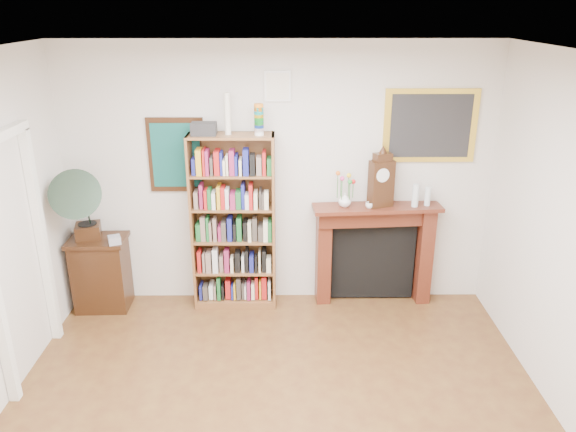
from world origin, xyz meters
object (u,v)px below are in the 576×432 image
object	(u,v)px
fireplace	(374,245)
flower_vase	(345,200)
teacup	(369,205)
cd_stack	(114,240)
mantel_clock	(381,181)
side_cabinet	(102,273)
gramophone	(79,201)
bottle_left	(415,195)
bottle_right	(428,196)
bookshelf	(233,214)

from	to	relation	value
fireplace	flower_vase	size ratio (longest dim) A/B	9.69
teacup	cd_stack	bearing A→B (deg)	-177.02
mantel_clock	teacup	size ratio (longest dim) A/B	6.91
cd_stack	flower_vase	size ratio (longest dim) A/B	0.85
side_cabinet	fireplace	xyz separation A→B (m)	(2.94, 0.14, 0.26)
side_cabinet	gramophone	size ratio (longest dim) A/B	0.99
flower_vase	bottle_left	world-z (taller)	bottle_left
gramophone	mantel_clock	distance (m)	3.06
cd_stack	teacup	world-z (taller)	teacup
bottle_left	flower_vase	bearing A→B (deg)	179.39
cd_stack	mantel_clock	xyz separation A→B (m)	(2.74, 0.20, 0.56)
flower_vase	side_cabinet	bearing A→B (deg)	-178.57
gramophone	cd_stack	distance (m)	0.52
teacup	bottle_left	distance (m)	0.49
gramophone	fireplace	bearing A→B (deg)	-9.83
bottle_right	teacup	bearing A→B (deg)	-172.08
side_cabinet	bottle_left	distance (m)	3.43
bottle_right	bookshelf	bearing A→B (deg)	-179.15
fireplace	bookshelf	bearing A→B (deg)	178.63
side_cabinet	flower_vase	size ratio (longest dim) A/B	5.73
flower_vase	bottle_left	xyz separation A→B (m)	(0.73, -0.01, 0.05)
bookshelf	flower_vase	size ratio (longest dim) A/B	15.50
gramophone	bottle_right	xyz separation A→B (m)	(3.55, 0.21, -0.03)
flower_vase	gramophone	bearing A→B (deg)	-176.10
cd_stack	bottle_right	xyz separation A→B (m)	(3.23, 0.22, 0.39)
side_cabinet	flower_vase	xyz separation A→B (m)	(2.59, 0.06, 0.80)
bookshelf	cd_stack	bearing A→B (deg)	-170.51
side_cabinet	cd_stack	world-z (taller)	cd_stack
flower_vase	bottle_right	size ratio (longest dim) A/B	0.71
side_cabinet	gramophone	bearing A→B (deg)	-128.27
side_cabinet	fireplace	world-z (taller)	fireplace
gramophone	bottle_right	distance (m)	3.55
side_cabinet	flower_vase	bearing A→B (deg)	0.07
mantel_clock	teacup	bearing A→B (deg)	-170.75
cd_stack	teacup	xyz separation A→B (m)	(2.62, 0.14, 0.32)
side_cabinet	cd_stack	size ratio (longest dim) A/B	6.74
fireplace	cd_stack	xyz separation A→B (m)	(-2.71, -0.27, 0.18)
bookshelf	teacup	bearing A→B (deg)	-1.80
cd_stack	mantel_clock	bearing A→B (deg)	4.20
teacup	bottle_left	xyz separation A→B (m)	(0.48, 0.05, 0.09)
side_cabinet	bottle_right	bearing A→B (deg)	0.11
fireplace	teacup	distance (m)	0.53
fireplace	teacup	xyz separation A→B (m)	(-0.09, -0.13, 0.50)
bookshelf	bottle_right	world-z (taller)	bookshelf
bookshelf	flower_vase	distance (m)	1.17
side_cabinet	cd_stack	xyz separation A→B (m)	(0.22, -0.13, 0.44)
bookshelf	bottle_right	distance (m)	2.03
bookshelf	bottle_left	bearing A→B (deg)	0.41
bookshelf	fireplace	distance (m)	1.56
bottle_left	bottle_right	xyz separation A→B (m)	(0.14, 0.03, -0.02)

